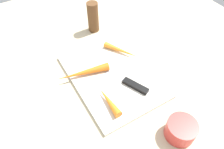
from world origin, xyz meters
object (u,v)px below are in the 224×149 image
at_px(carrot_longest, 83,73).
at_px(carrot_medium, 121,51).
at_px(pepper_grinder, 93,17).
at_px(small_bowl, 181,130).
at_px(cutting_board, 112,76).
at_px(knife, 132,84).
at_px(carrot_shortest, 109,101).

distance_m(carrot_longest, carrot_medium, 0.17).
relative_size(carrot_longest, pepper_grinder, 1.42).
height_order(carrot_medium, small_bowl, small_bowl).
relative_size(cutting_board, carrot_longest, 2.01).
height_order(knife, small_bowl, small_bowl).
distance_m(knife, carrot_longest, 0.17).
bearing_deg(carrot_longest, carrot_medium, -158.93).
height_order(carrot_shortest, small_bowl, small_bowl).
relative_size(carrot_shortest, small_bowl, 1.35).
bearing_deg(cutting_board, carrot_medium, 131.24).
xyz_separation_m(knife, carrot_shortest, (0.02, -0.10, 0.01)).
distance_m(carrot_shortest, small_bowl, 0.22).
bearing_deg(small_bowl, pepper_grinder, 178.14).
relative_size(carrot_medium, small_bowl, 1.73).
xyz_separation_m(carrot_shortest, small_bowl, (0.18, 0.12, 0.00)).
bearing_deg(cutting_board, carrot_longest, -118.51).
relative_size(knife, carrot_shortest, 1.70).
height_order(carrot_longest, carrot_medium, carrot_longest).
distance_m(cutting_board, knife, 0.08).
bearing_deg(cutting_board, carrot_shortest, -35.32).
relative_size(carrot_shortest, pepper_grinder, 0.89).
bearing_deg(carrot_medium, carrot_longest, -109.77).
relative_size(cutting_board, knife, 1.88).
bearing_deg(carrot_shortest, pepper_grinder, -21.45).
xyz_separation_m(carrot_shortest, carrot_medium, (-0.17, 0.15, -0.00)).
bearing_deg(small_bowl, carrot_shortest, -146.41).
distance_m(knife, pepper_grinder, 0.35).
height_order(cutting_board, carrot_medium, carrot_medium).
bearing_deg(carrot_longest, knife, 145.75).
distance_m(cutting_board, pepper_grinder, 0.28).
relative_size(carrot_medium, pepper_grinder, 1.13).
bearing_deg(pepper_grinder, carrot_medium, 4.78).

